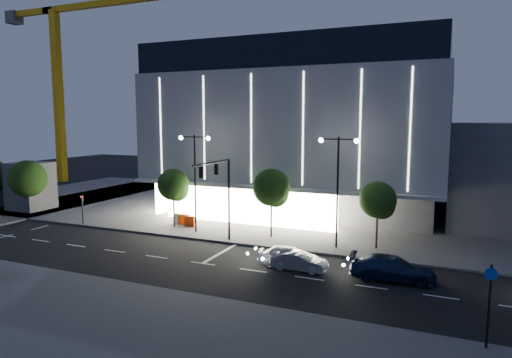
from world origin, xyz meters
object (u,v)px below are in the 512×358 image
object	(u,v)px
ped_signal_far	(82,206)
tree_mid	(272,190)
tower_crane	(61,57)
tree_right	(378,202)
street_lamp_west	(195,169)
barrier_a	(184,219)
car_second	(299,261)
tree_left	(174,186)
barrier_c	(190,221)
car_third	(392,268)
barrier_b	(180,219)
street_lamp_east	(338,176)
cycle_sign_pole	(489,302)
car_lead	(288,256)
traffic_mast	(221,185)

from	to	relation	value
ped_signal_far	tree_mid	xyz separation A→B (m)	(19.03, 2.52, 2.45)
ped_signal_far	tower_crane	bearing A→B (deg)	137.80
ped_signal_far	tree_right	world-z (taller)	tree_right
street_lamp_west	barrier_a	distance (m)	6.28
tree_right	car_second	xyz separation A→B (m)	(-4.15, -7.23, -3.24)
ped_signal_far	tree_left	distance (m)	9.61
tree_left	street_lamp_west	bearing A→B (deg)	-18.94
tower_crane	barrier_c	size ratio (longest dim) A/B	29.09
tower_crane	car_third	distance (m)	65.44
tree_left	tree_mid	world-z (taller)	tree_mid
car_third	barrier_b	size ratio (longest dim) A/B	4.92
tower_crane	barrier_c	world-z (taller)	tower_crane
ped_signal_far	barrier_c	world-z (taller)	ped_signal_far
street_lamp_east	tree_left	distance (m)	16.12
cycle_sign_pole	tree_right	bearing A→B (deg)	115.64
ped_signal_far	tree_left	xyz separation A→B (m)	(9.03, 2.52, 2.15)
car_second	barrier_c	distance (m)	15.61
tower_crane	barrier_c	distance (m)	46.11
street_lamp_east	cycle_sign_pole	world-z (taller)	street_lamp_east
ped_signal_far	car_second	distance (m)	24.37
car_lead	barrier_a	bearing A→B (deg)	53.31
car_third	barrier_a	xyz separation A→B (m)	(-20.62, 7.78, -0.14)
tree_mid	barrier_a	xyz separation A→B (m)	(-9.64, 1.09, -3.68)
ped_signal_far	tree_left	bearing A→B (deg)	15.61
cycle_sign_pole	tree_right	world-z (taller)	tree_right
tree_right	barrier_c	world-z (taller)	tree_right
street_lamp_west	street_lamp_east	bearing A→B (deg)	0.00
street_lamp_west	cycle_sign_pole	world-z (taller)	street_lamp_west
cycle_sign_pole	barrier_b	distance (m)	30.59
car_second	car_third	size ratio (longest dim) A/B	0.72
tower_crane	tree_left	world-z (taller)	tower_crane
tree_right	tower_crane	bearing A→B (deg)	158.75
tree_left	tree_mid	xyz separation A→B (m)	(10.00, 0.00, 0.30)
barrier_a	street_lamp_west	bearing A→B (deg)	-60.56
tower_crane	car_lead	xyz separation A→B (m)	(48.81, -27.68, -19.77)
cycle_sign_pole	tree_mid	xyz separation A→B (m)	(-15.97, 14.53, 2.05)
tree_right	street_lamp_east	bearing A→B (deg)	-161.37
tree_right	barrier_b	world-z (taller)	tree_right
tree_right	barrier_b	size ratio (longest dim) A/B	5.01
tree_left	barrier_b	bearing A→B (deg)	99.50
street_lamp_west	tree_left	size ratio (longest dim) A/B	1.57
ped_signal_far	car_third	distance (m)	30.32
cycle_sign_pole	barrier_a	world-z (taller)	cycle_sign_pole
street_lamp_west	car_second	size ratio (longest dim) A/B	2.32
street_lamp_east	tree_mid	size ratio (longest dim) A/B	1.46
cycle_sign_pole	barrier_c	world-z (taller)	cycle_sign_pole
ped_signal_far	car_third	xyz separation A→B (m)	(30.01, -4.17, -1.10)
ped_signal_far	tower_crane	xyz separation A→B (m)	(-25.92, 23.50, 18.62)
tree_right	barrier_a	bearing A→B (deg)	176.65
barrier_a	traffic_mast	bearing A→B (deg)	-57.43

